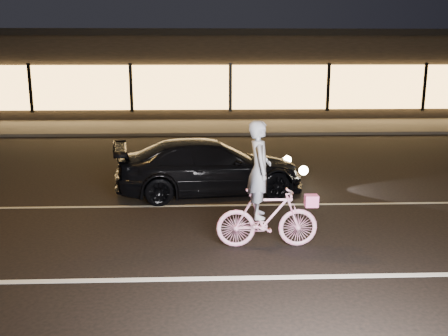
{
  "coord_description": "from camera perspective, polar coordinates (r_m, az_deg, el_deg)",
  "views": [
    {
      "loc": [
        -1.18,
        -8.11,
        3.17
      ],
      "look_at": [
        -0.84,
        0.6,
        1.14
      ],
      "focal_mm": 40.0,
      "sensor_mm": 36.0,
      "label": 1
    }
  ],
  "objects": [
    {
      "name": "ground",
      "position": [
        8.79,
        5.7,
        -8.13
      ],
      "size": [
        90.0,
        90.0,
        0.0
      ],
      "primitive_type": "plane",
      "color": "black",
      "rests_on": "ground"
    },
    {
      "name": "sedan",
      "position": [
        11.38,
        -1.6,
        0.15
      ],
      "size": [
        4.52,
        2.43,
        1.24
      ],
      "rotation": [
        0.0,
        0.0,
        1.74
      ],
      "color": "black",
      "rests_on": "ground"
    },
    {
      "name": "sidewalk",
      "position": [
        21.37,
        0.97,
        4.73
      ],
      "size": [
        30.0,
        4.0,
        0.12
      ],
      "primitive_type": "cube",
      "color": "#383533",
      "rests_on": "ground"
    },
    {
      "name": "lane_stripe_near",
      "position": [
        7.42,
        7.31,
        -12.28
      ],
      "size": [
        60.0,
        0.12,
        0.01
      ],
      "primitive_type": "cube",
      "color": "silver",
      "rests_on": "ground"
    },
    {
      "name": "lane_stripe_far",
      "position": [
        10.66,
        4.25,
        -4.22
      ],
      "size": [
        60.0,
        0.1,
        0.01
      ],
      "primitive_type": "cube",
      "color": "gray",
      "rests_on": "ground"
    },
    {
      "name": "storefront",
      "position": [
        27.12,
        0.28,
        10.94
      ],
      "size": [
        25.4,
        8.42,
        4.2
      ],
      "color": "black",
      "rests_on": "ground"
    },
    {
      "name": "cyclist",
      "position": [
        8.22,
        4.72,
        -4.06
      ],
      "size": [
        1.69,
        0.58,
        2.12
      ],
      "rotation": [
        0.0,
        0.0,
        1.57
      ],
      "color": "#FF53A5",
      "rests_on": "ground"
    }
  ]
}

